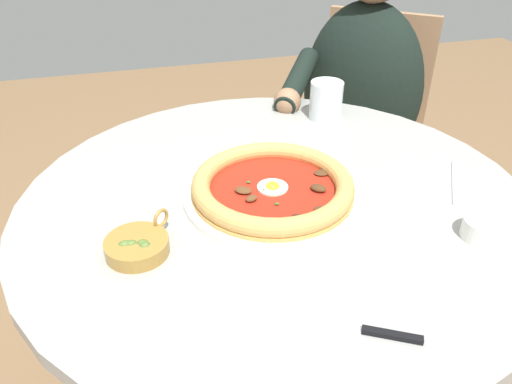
{
  "coord_description": "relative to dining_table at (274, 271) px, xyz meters",
  "views": [
    {
      "loc": [
        0.24,
        0.76,
        1.28
      ],
      "look_at": [
        0.03,
        -0.04,
        0.75
      ],
      "focal_mm": 35.68,
      "sensor_mm": 36.0,
      "label": 1
    }
  ],
  "objects": [
    {
      "name": "diner_person",
      "position": [
        -0.43,
        -0.55,
        -0.06
      ],
      "size": [
        0.55,
        0.43,
        1.15
      ],
      "color": "#282833",
      "rests_on": "ground"
    },
    {
      "name": "cafe_chair_diner",
      "position": [
        -0.52,
        -0.66,
        -0.03
      ],
      "size": [
        0.55,
        0.55,
        0.89
      ],
      "color": "#957050",
      "rests_on": "ground"
    },
    {
      "name": "steak_knife",
      "position": [
        -0.02,
        0.35,
        0.19
      ],
      "size": [
        0.18,
        0.11,
        0.01
      ],
      "color": "silver",
      "rests_on": "dining_table"
    },
    {
      "name": "dining_table",
      "position": [
        0.0,
        0.0,
        0.0
      ],
      "size": [
        0.97,
        0.97,
        0.75
      ],
      "color": "#999993",
      "rests_on": "ground"
    },
    {
      "name": "fork_utensil",
      "position": [
        -0.35,
        0.04,
        0.19
      ],
      "size": [
        0.1,
        0.14,
        0.0
      ],
      "color": "#BCBCC1",
      "rests_on": "dining_table"
    },
    {
      "name": "olive_pan",
      "position": [
        0.26,
        0.1,
        0.2
      ],
      "size": [
        0.11,
        0.11,
        0.05
      ],
      "color": "olive",
      "rests_on": "dining_table"
    },
    {
      "name": "ramekin_capers",
      "position": [
        -0.3,
        0.21,
        0.21
      ],
      "size": [
        0.07,
        0.07,
        0.04
      ],
      "color": "white",
      "rests_on": "dining_table"
    },
    {
      "name": "pizza_on_plate",
      "position": [
        0.01,
        0.0,
        0.21
      ],
      "size": [
        0.33,
        0.33,
        0.04
      ],
      "color": "white",
      "rests_on": "dining_table"
    },
    {
      "name": "water_glass",
      "position": [
        -0.22,
        -0.31,
        0.23
      ],
      "size": [
        0.08,
        0.08,
        0.09
      ],
      "color": "silver",
      "rests_on": "dining_table"
    }
  ]
}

